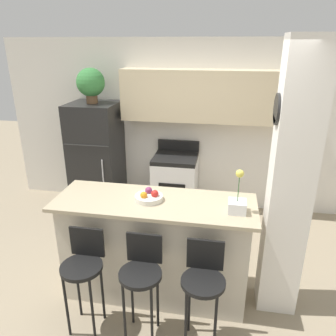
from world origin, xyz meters
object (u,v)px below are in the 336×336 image
(bar_stool_right, at_px, (203,281))
(fruit_bowl, at_px, (149,197))
(refrigerator, at_px, (97,157))
(bar_stool_mid, at_px, (142,274))
(potted_plant_on_fridge, at_px, (91,83))
(bar_stool_left, at_px, (84,267))
(orchid_vase, at_px, (237,203))
(stove_range, at_px, (175,184))

(bar_stool_right, xyz_separation_m, fruit_bowl, (-0.58, 0.53, 0.46))
(refrigerator, distance_m, bar_stool_mid, 2.61)
(bar_stool_mid, xyz_separation_m, bar_stool_right, (0.52, 0.00, 0.00))
(bar_stool_right, distance_m, potted_plant_on_fridge, 3.18)
(potted_plant_on_fridge, distance_m, fruit_bowl, 2.29)
(fruit_bowl, bearing_deg, bar_stool_mid, -84.46)
(bar_stool_left, xyz_separation_m, fruit_bowl, (0.47, 0.53, 0.46))
(bar_stool_right, xyz_separation_m, orchid_vase, (0.24, 0.44, 0.52))
(bar_stool_left, relative_size, fruit_bowl, 3.61)
(refrigerator, height_order, stove_range, refrigerator)
(bar_stool_left, distance_m, fruit_bowl, 0.85)
(potted_plant_on_fridge, distance_m, orchid_vase, 2.86)
(refrigerator, height_order, fruit_bowl, refrigerator)
(stove_range, height_order, fruit_bowl, fruit_bowl)
(bar_stool_mid, bearing_deg, fruit_bowl, 95.54)
(bar_stool_mid, height_order, bar_stool_right, same)
(bar_stool_mid, xyz_separation_m, fruit_bowl, (-0.05, 0.53, 0.46))
(potted_plant_on_fridge, bearing_deg, refrigerator, -63.29)
(refrigerator, xyz_separation_m, bar_stool_mid, (1.29, -2.27, -0.19))
(stove_range, relative_size, bar_stool_right, 1.11)
(refrigerator, bearing_deg, bar_stool_left, -71.37)
(potted_plant_on_fridge, relative_size, orchid_vase, 1.22)
(bar_stool_mid, xyz_separation_m, orchid_vase, (0.77, 0.44, 0.52))
(refrigerator, height_order, bar_stool_mid, refrigerator)
(bar_stool_mid, bearing_deg, orchid_vase, 30.04)
(refrigerator, relative_size, orchid_vase, 4.12)
(bar_stool_mid, distance_m, potted_plant_on_fridge, 2.91)
(refrigerator, distance_m, potted_plant_on_fridge, 1.11)
(refrigerator, xyz_separation_m, potted_plant_on_fridge, (-0.00, 0.00, 1.11))
(bar_stool_right, bearing_deg, potted_plant_on_fridge, 128.67)
(refrigerator, xyz_separation_m, fruit_bowl, (1.24, -1.73, 0.28))
(refrigerator, bearing_deg, potted_plant_on_fridge, 116.71)
(stove_range, xyz_separation_m, bar_stool_left, (-0.45, -2.31, 0.18))
(bar_stool_mid, relative_size, bar_stool_right, 1.00)
(refrigerator, height_order, bar_stool_left, refrigerator)
(bar_stool_left, relative_size, bar_stool_right, 1.00)
(refrigerator, distance_m, bar_stool_right, 2.91)
(refrigerator, distance_m, bar_stool_left, 2.40)
(fruit_bowl, bearing_deg, stove_range, 90.81)
(bar_stool_right, relative_size, orchid_vase, 2.39)
(bar_stool_mid, distance_m, fruit_bowl, 0.71)
(bar_stool_right, bearing_deg, refrigerator, 128.67)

